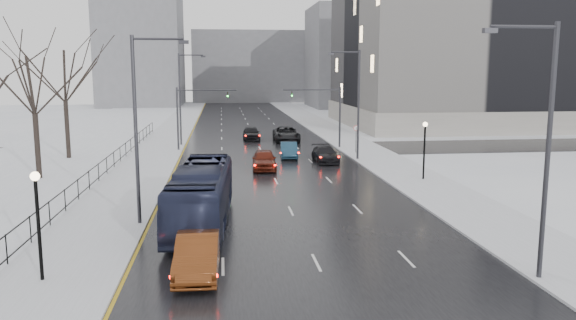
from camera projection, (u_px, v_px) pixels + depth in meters
name	position (u px, v px, depth m)	size (l,w,h in m)	color
road	(254.00, 136.00, 70.22)	(16.00, 150.00, 0.04)	black
cross_road	(260.00, 150.00, 58.46)	(130.00, 10.00, 0.04)	black
sidewalk_left	(169.00, 137.00, 68.99)	(5.00, 150.00, 0.16)	silver
sidewalk_right	(336.00, 135.00, 71.43)	(5.00, 150.00, 0.16)	silver
park_strip	(89.00, 138.00, 67.90)	(14.00, 150.00, 0.12)	white
tree_park_d	(40.00, 179.00, 42.67)	(8.75, 8.75, 12.50)	black
tree_park_e	(69.00, 159.00, 52.43)	(9.45, 9.45, 13.50)	black
iron_fence	(92.00, 176.00, 39.16)	(0.06, 70.00, 1.30)	black
streetlight_r_near	(543.00, 140.00, 21.25)	(2.95, 0.25, 10.00)	#2D2D33
streetlight_r_mid	(356.00, 99.00, 50.67)	(2.95, 0.25, 10.00)	#2D2D33
streetlight_l_near	(140.00, 121.00, 29.17)	(2.95, 0.25, 10.00)	#2D2D33
streetlight_l_far	(182.00, 94.00, 60.54)	(2.95, 0.25, 10.00)	#2D2D33
lamppost_l	(37.00, 210.00, 21.42)	(0.36, 0.36, 4.28)	black
lamppost_r_mid	(425.00, 142.00, 41.62)	(0.36, 0.36, 4.28)	black
mast_signal_right	(330.00, 110.00, 58.65)	(6.10, 0.33, 6.50)	#2D2D33
mast_signal_left	(188.00, 111.00, 56.95)	(6.10, 0.33, 6.50)	#2D2D33
no_uturn_sign	(356.00, 131.00, 55.24)	(0.60, 0.06, 2.70)	#2D2D33
civic_building	(481.00, 50.00, 84.26)	(41.00, 31.00, 24.80)	gray
bldg_far_right	(364.00, 57.00, 125.64)	(24.00, 20.00, 22.00)	slate
bldg_far_left	(142.00, 44.00, 129.18)	(18.00, 22.00, 28.00)	slate
bldg_far_center	(251.00, 67.00, 147.69)	(30.00, 18.00, 18.00)	slate
sedan_left_near	(197.00, 255.00, 22.66)	(1.70, 4.86, 1.60)	#662E11
bus	(201.00, 195.00, 29.88)	(2.69, 11.49, 3.20)	#212640
sedan_center_near	(264.00, 160.00, 46.55)	(1.95, 4.85, 1.65)	#571A0F
sedan_right_near	(289.00, 150.00, 52.83)	(1.54, 4.41, 1.45)	navy
sedan_right_cross	(286.00, 134.00, 64.81)	(2.81, 6.10, 1.70)	black
sedan_right_far	(325.00, 154.00, 50.37)	(1.96, 4.81, 1.40)	black
sedan_center_far	(251.00, 133.00, 66.38)	(1.89, 4.69, 1.60)	black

